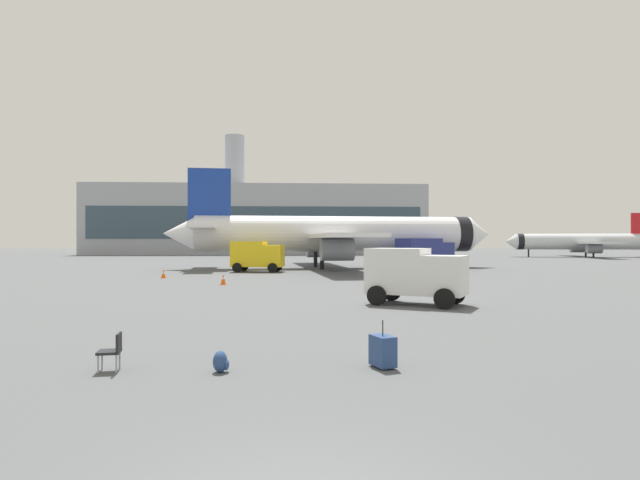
{
  "coord_description": "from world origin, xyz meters",
  "views": [
    {
      "loc": [
        -0.09,
        -5.56,
        2.94
      ],
      "look_at": [
        2.02,
        30.65,
        3.0
      ],
      "focal_mm": 29.62,
      "sensor_mm": 36.0,
      "label": 1
    }
  ],
  "objects": [
    {
      "name": "safety_cone_far",
      "position": [
        -2.78,
        59.08,
        0.39
      ],
      "size": [
        0.44,
        0.44,
        0.8
      ],
      "color": "#F2590C",
      "rests_on": "ground"
    },
    {
      "name": "airplane_at_gate",
      "position": [
        4.81,
        51.07,
        3.66
      ],
      "size": [
        35.77,
        32.3,
        10.5
      ],
      "color": "white",
      "rests_on": "ground"
    },
    {
      "name": "cargo_van",
      "position": [
        5.68,
        18.43,
        1.45
      ],
      "size": [
        4.81,
        3.99,
        2.6
      ],
      "color": "white",
      "rests_on": "ground"
    },
    {
      "name": "terminal_building",
      "position": [
        -7.14,
        116.16,
        7.68
      ],
      "size": [
        73.42,
        21.66,
        27.11
      ],
      "color": "#9EA3AD",
      "rests_on": "ground"
    },
    {
      "name": "traveller_backpack",
      "position": [
        -1.62,
        6.33,
        0.23
      ],
      "size": [
        0.36,
        0.4,
        0.48
      ],
      "color": "navy",
      "rests_on": "ground"
    },
    {
      "name": "service_truck",
      "position": [
        -3.16,
        44.7,
        1.61
      ],
      "size": [
        5.12,
        3.27,
        2.9
      ],
      "color": "yellow",
      "rests_on": "ground"
    },
    {
      "name": "rolling_suitcase",
      "position": [
        2.07,
        6.56,
        0.39
      ],
      "size": [
        0.6,
        0.74,
        1.1
      ],
      "color": "navy",
      "rests_on": "ground"
    },
    {
      "name": "gate_chair",
      "position": [
        -4.07,
        6.56,
        0.5
      ],
      "size": [
        0.53,
        0.53,
        0.86
      ],
      "color": "black",
      "rests_on": "ground"
    },
    {
      "name": "safety_cone_near",
      "position": [
        -4.54,
        30.23,
        0.35
      ],
      "size": [
        0.44,
        0.44,
        0.71
      ],
      "color": "#F2590C",
      "rests_on": "ground"
    },
    {
      "name": "airplane_taxiing",
      "position": [
        52.9,
        87.12,
        2.77
      ],
      "size": [
        27.02,
        24.51,
        7.96
      ],
      "color": "silver",
      "rests_on": "ground"
    },
    {
      "name": "fuel_truck",
      "position": [
        13.7,
        47.58,
        1.77
      ],
      "size": [
        6.41,
        5.0,
        3.2
      ],
      "color": "navy",
      "rests_on": "ground"
    },
    {
      "name": "safety_cone_mid",
      "position": [
        13.09,
        47.97,
        0.29
      ],
      "size": [
        0.44,
        0.44,
        0.6
      ],
      "color": "#F2590C",
      "rests_on": "ground"
    },
    {
      "name": "safety_cone_outer",
      "position": [
        -10.03,
        36.72,
        0.33
      ],
      "size": [
        0.44,
        0.44,
        0.66
      ],
      "color": "#F2590C",
      "rests_on": "ground"
    }
  ]
}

